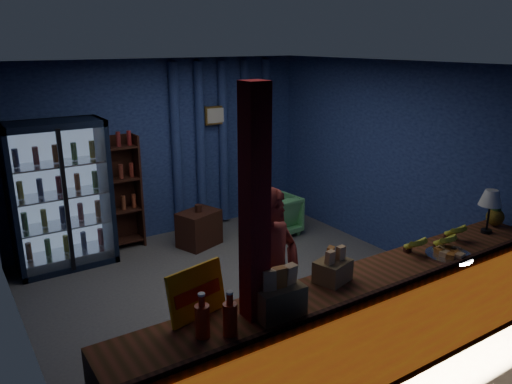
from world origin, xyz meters
TOP-DOWN VIEW (x-y plane):
  - ground at (0.00, 0.00)m, footprint 4.60×4.60m
  - room_walls at (0.00, 0.00)m, footprint 4.60×4.60m
  - counter at (0.00, -1.91)m, footprint 4.40×0.57m
  - support_post at (-1.05, -1.90)m, footprint 0.16×0.16m
  - beverage_cooler at (-1.55, 1.92)m, footprint 1.20×0.62m
  - bottle_shelf at (-0.70, 2.06)m, footprint 0.50×0.28m
  - curtain_folds at (1.00, 2.14)m, footprint 1.74×0.14m
  - framed_picture at (0.85, 2.10)m, footprint 0.36×0.04m
  - shopkeeper at (-0.54, -1.39)m, footprint 0.72×0.58m
  - green_chair at (1.34, 1.25)m, footprint 0.71×0.72m
  - side_table at (0.20, 1.48)m, footprint 0.66×0.57m
  - yellow_sign at (-1.40, -1.68)m, footprint 0.48×0.19m
  - soda_bottles at (-1.40, -1.97)m, footprint 0.26×0.18m
  - snack_box_left at (-0.90, -1.95)m, footprint 0.37×0.31m
  - snack_box_centre at (-0.22, -1.80)m, footprint 0.33×0.29m
  - pastry_tray at (0.99, -2.02)m, footprint 0.42×0.42m
  - banana_bunches at (1.05, -1.81)m, footprint 0.85×0.32m
  - table_lamp at (1.81, -1.86)m, footprint 0.23×0.23m
  - pineapple at (2.05, -1.79)m, footprint 0.18×0.18m

SIDE VIEW (x-z plane):
  - ground at x=0.00m, z-range 0.00..0.00m
  - side_table at x=0.20m, z-range -0.05..0.57m
  - green_chair at x=1.34m, z-range 0.00..0.61m
  - counter at x=0.00m, z-range -0.02..0.97m
  - bottle_shelf at x=-0.70m, z-range -0.01..1.59m
  - shopkeeper at x=-0.54m, z-range 0.00..1.70m
  - beverage_cooler at x=-1.55m, z-range -0.02..1.88m
  - pastry_tray at x=0.99m, z-range 0.94..1.01m
  - banana_bunches at x=1.05m, z-range 0.95..1.14m
  - snack_box_centre at x=-0.22m, z-range 0.91..1.20m
  - soda_bottles at x=-1.40m, z-range 0.92..1.24m
  - pineapple at x=2.05m, z-range 0.92..1.24m
  - snack_box_left at x=-0.90m, z-range 0.90..1.27m
  - yellow_sign at x=-1.40m, z-range 0.95..1.32m
  - support_post at x=-1.05m, z-range 0.00..2.60m
  - curtain_folds at x=1.00m, z-range 0.05..2.55m
  - table_lamp at x=1.81m, z-range 1.08..1.54m
  - room_walls at x=0.00m, z-range -0.73..3.87m
  - framed_picture at x=0.85m, z-range 1.61..1.89m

